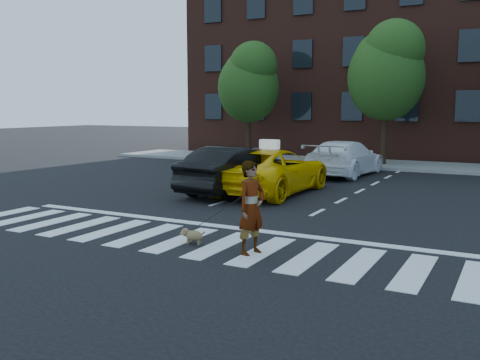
% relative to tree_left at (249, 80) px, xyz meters
% --- Properties ---
extents(ground, '(120.00, 120.00, 0.00)m').
position_rel_tree_left_xyz_m(ground, '(6.97, -17.00, -4.44)').
color(ground, black).
rests_on(ground, ground).
extents(crosswalk, '(13.00, 2.40, 0.01)m').
position_rel_tree_left_xyz_m(crosswalk, '(6.97, -17.00, -4.43)').
color(crosswalk, silver).
rests_on(crosswalk, ground).
extents(stop_line, '(12.00, 0.30, 0.01)m').
position_rel_tree_left_xyz_m(stop_line, '(6.97, -15.40, -4.43)').
color(stop_line, silver).
rests_on(stop_line, ground).
extents(sidewalk_far, '(30.00, 4.00, 0.15)m').
position_rel_tree_left_xyz_m(sidewalk_far, '(6.97, 0.50, -4.37)').
color(sidewalk_far, slate).
rests_on(sidewalk_far, ground).
extents(building, '(26.00, 10.00, 12.00)m').
position_rel_tree_left_xyz_m(building, '(6.97, 8.00, 1.56)').
color(building, '#4C251B').
rests_on(building, ground).
extents(tree_left, '(3.39, 3.38, 6.50)m').
position_rel_tree_left_xyz_m(tree_left, '(0.00, 0.00, 0.00)').
color(tree_left, black).
rests_on(tree_left, ground).
extents(tree_mid, '(3.69, 3.69, 7.10)m').
position_rel_tree_left_xyz_m(tree_mid, '(7.50, -0.00, 0.41)').
color(tree_mid, black).
rests_on(tree_mid, ground).
extents(taxi, '(2.60, 5.53, 1.53)m').
position_rel_tree_left_xyz_m(taxi, '(5.97, -10.00, -3.68)').
color(taxi, '#F0BB05').
rests_on(taxi, ground).
extents(black_sedan, '(2.32, 5.08, 1.62)m').
position_rel_tree_left_xyz_m(black_sedan, '(4.97, -10.60, -3.63)').
color(black_sedan, black).
rests_on(black_sedan, ground).
extents(white_suv, '(2.44, 5.34, 1.52)m').
position_rel_tree_left_xyz_m(white_suv, '(6.78, -4.14, -3.68)').
color(white_suv, white).
rests_on(white_suv, ground).
extents(woman, '(0.62, 0.78, 1.88)m').
position_rel_tree_left_xyz_m(woman, '(8.85, -17.28, -3.50)').
color(woman, '#999999').
rests_on(woman, ground).
extents(dog, '(0.58, 0.30, 0.33)m').
position_rel_tree_left_xyz_m(dog, '(7.36, -17.16, -4.25)').
color(dog, '#957A4C').
rests_on(dog, ground).
extents(taxi_sign, '(0.65, 0.29, 0.32)m').
position_rel_tree_left_xyz_m(taxi_sign, '(5.97, -10.20, -2.75)').
color(taxi_sign, white).
rests_on(taxi_sign, taxi).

